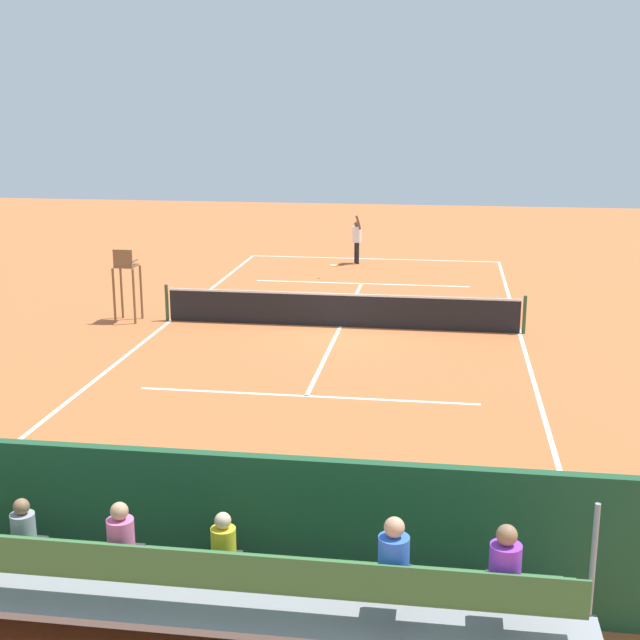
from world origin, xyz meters
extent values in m
plane|color=#BC6033|center=(0.00, 0.00, 0.00)|extent=(60.00, 60.00, 0.00)
cube|color=white|center=(0.00, -11.00, 0.00)|extent=(10.00, 0.10, 0.01)
cube|color=white|center=(0.00, 11.00, 0.00)|extent=(10.00, 0.10, 0.01)
cube|color=white|center=(-5.00, 0.00, 0.00)|extent=(0.10, 22.00, 0.01)
cube|color=white|center=(5.00, 0.00, 0.00)|extent=(0.10, 22.00, 0.01)
cube|color=white|center=(0.00, -6.05, 0.00)|extent=(7.50, 0.10, 0.01)
cube|color=white|center=(0.00, 6.05, 0.00)|extent=(7.50, 0.10, 0.01)
cube|color=white|center=(0.00, 0.00, 0.00)|extent=(0.10, 12.10, 0.01)
cube|color=white|center=(0.00, -11.00, 0.00)|extent=(0.10, 0.30, 0.01)
cube|color=black|center=(0.00, 0.00, 0.46)|extent=(10.00, 0.02, 0.91)
cube|color=white|center=(0.00, 0.00, 0.94)|extent=(10.00, 0.04, 0.06)
cylinder|color=#2D5133|center=(-5.10, 0.00, 0.54)|extent=(0.10, 0.10, 1.07)
cylinder|color=#2D5133|center=(5.10, 0.00, 0.54)|extent=(0.10, 0.10, 1.07)
cube|color=#1E4C2D|center=(0.00, 14.00, 1.00)|extent=(18.00, 0.16, 2.00)
cube|color=gray|center=(0.00, 14.35, 0.23)|extent=(9.00, 0.10, 0.45)
cube|color=gray|center=(0.00, 14.70, 0.41)|extent=(9.00, 0.80, 0.08)
cube|color=gray|center=(0.00, 14.32, 0.23)|extent=(9.00, 0.04, 0.45)
cube|color=#386B38|center=(0.00, 14.80, 0.83)|extent=(8.60, 0.36, 0.04)
cube|color=#386B38|center=(0.00, 14.98, 1.03)|extent=(8.60, 0.03, 0.36)
cube|color=gray|center=(0.00, 15.50, 0.86)|extent=(9.00, 0.80, 0.08)
cube|color=gray|center=(0.00, 15.12, 0.68)|extent=(9.00, 0.04, 0.45)
cube|color=#386B38|center=(0.00, 15.60, 1.28)|extent=(8.60, 0.36, 0.04)
cube|color=#386B38|center=(0.00, 15.78, 1.48)|extent=(8.60, 0.03, 0.36)
cube|color=gray|center=(0.00, 16.30, 1.31)|extent=(9.00, 0.80, 0.08)
cube|color=gray|center=(0.00, 15.92, 1.12)|extent=(9.00, 0.04, 0.45)
cube|color=#386B38|center=(0.00, 16.40, 1.73)|extent=(8.60, 0.36, 0.04)
cube|color=#386B38|center=(0.00, 16.58, 1.93)|extent=(8.60, 0.03, 0.36)
cylinder|color=gray|center=(-4.50, 15.50, 1.18)|extent=(0.06, 0.06, 2.35)
cube|color=#2D2D33|center=(-2.51, 16.23, 1.77)|extent=(0.32, 0.40, 0.12)
cylinder|color=blue|center=(-2.51, 16.35, 2.06)|extent=(0.30, 0.30, 0.45)
sphere|color=tan|center=(-2.51, 16.35, 2.38)|extent=(0.20, 0.20, 0.20)
cube|color=#2D2D33|center=(2.09, 14.63, 0.87)|extent=(0.32, 0.40, 0.12)
cylinder|color=#9399A3|center=(2.09, 14.75, 1.16)|extent=(0.30, 0.30, 0.45)
sphere|color=#8C6647|center=(2.09, 14.75, 1.48)|extent=(0.20, 0.20, 0.20)
cube|color=#2D2D33|center=(-0.42, 14.63, 0.87)|extent=(0.32, 0.40, 0.12)
cylinder|color=yellow|center=(-0.42, 14.75, 1.16)|extent=(0.30, 0.30, 0.45)
sphere|color=beige|center=(-0.42, 14.75, 1.48)|extent=(0.20, 0.20, 0.20)
cube|color=#2D2D33|center=(-3.55, 16.23, 1.77)|extent=(0.32, 0.40, 0.12)
cylinder|color=purple|center=(-3.55, 16.35, 2.06)|extent=(0.30, 0.30, 0.45)
sphere|color=#8C6647|center=(-3.55, 16.35, 2.38)|extent=(0.20, 0.20, 0.20)
cube|color=#2D2D33|center=(0.52, 15.43, 1.32)|extent=(0.32, 0.40, 0.12)
cylinder|color=pink|center=(0.52, 15.55, 1.60)|extent=(0.30, 0.30, 0.45)
sphere|color=tan|center=(0.52, 15.55, 1.93)|extent=(0.20, 0.20, 0.20)
cylinder|color=brown|center=(5.90, -0.10, 0.80)|extent=(0.07, 0.07, 1.60)
cylinder|color=brown|center=(6.50, -0.10, 0.80)|extent=(0.07, 0.07, 1.60)
cylinder|color=brown|center=(5.90, 0.50, 0.80)|extent=(0.07, 0.07, 1.60)
cylinder|color=brown|center=(6.50, 0.50, 0.80)|extent=(0.07, 0.07, 1.60)
cube|color=brown|center=(6.20, 0.20, 1.63)|extent=(0.56, 0.56, 0.06)
cube|color=brown|center=(6.20, 0.44, 1.90)|extent=(0.56, 0.06, 0.48)
cube|color=brown|center=(5.94, 0.20, 1.78)|extent=(0.04, 0.48, 0.04)
cube|color=brown|center=(6.46, 0.20, 1.78)|extent=(0.04, 0.48, 0.04)
cube|color=#9E754C|center=(-2.38, 13.20, 0.45)|extent=(1.80, 0.40, 0.05)
cylinder|color=#9E754C|center=(-3.13, 13.20, 0.23)|extent=(0.06, 0.06, 0.45)
cylinder|color=#9E754C|center=(-1.63, 13.20, 0.23)|extent=(0.06, 0.06, 0.45)
cube|color=#9E754C|center=(-2.38, 13.38, 0.75)|extent=(1.80, 0.04, 0.36)
cube|color=#B22D2D|center=(-0.58, 13.40, 0.18)|extent=(0.90, 0.36, 0.36)
cylinder|color=black|center=(0.61, -10.01, 0.42)|extent=(0.14, 0.14, 0.85)
cylinder|color=black|center=(0.54, -9.80, 0.42)|extent=(0.14, 0.14, 0.85)
cylinder|color=white|center=(0.58, -9.90, 1.15)|extent=(0.46, 0.46, 0.60)
sphere|color=brown|center=(0.58, -9.90, 1.56)|extent=(0.22, 0.22, 0.22)
cylinder|color=brown|center=(0.50, -9.70, 1.65)|extent=(0.26, 0.17, 0.55)
cylinder|color=brown|center=(0.65, -10.11, 1.18)|extent=(0.12, 0.12, 0.50)
cylinder|color=black|center=(1.16, -9.35, 0.01)|extent=(0.28, 0.08, 0.03)
torus|color=#D8CC4C|center=(1.43, -9.30, 0.01)|extent=(0.36, 0.36, 0.02)
cylinder|color=white|center=(1.43, -9.30, 0.01)|extent=(0.25, 0.25, 0.00)
sphere|color=#CCDB33|center=(1.61, -6.74, 0.03)|extent=(0.07, 0.07, 0.07)
sphere|color=#CCDB33|center=(1.26, -9.17, 0.03)|extent=(0.07, 0.07, 0.07)
camera|label=1|loc=(-2.90, 23.82, 6.28)|focal=48.95mm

